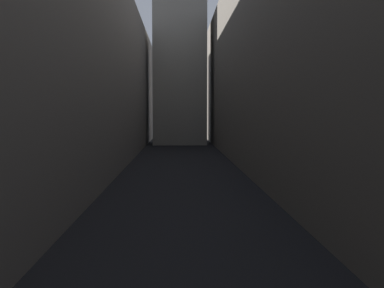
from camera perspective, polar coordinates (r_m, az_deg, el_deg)
ground_plane at (r=42.74m, az=-1.20°, el=-3.46°), size 264.00×264.00×0.00m
building_block_left at (r=45.78m, az=-15.08°, el=8.66°), size 10.66×108.00×18.75m
building_block_right at (r=46.17m, az=12.91°, el=10.23°), size 11.22×108.00×21.29m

